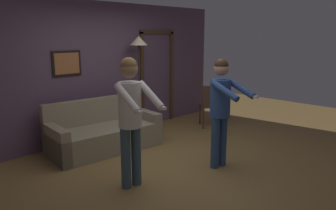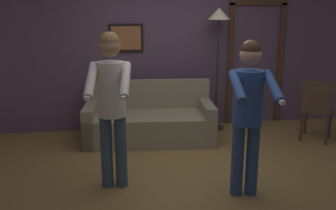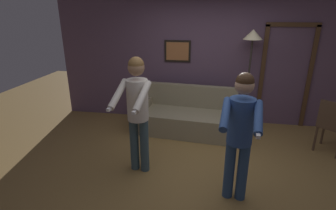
# 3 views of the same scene
# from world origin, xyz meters

# --- Properties ---
(ground_plane) EXTENTS (12.00, 12.00, 0.00)m
(ground_plane) POSITION_xyz_m (0.00, 0.00, 0.00)
(ground_plane) COLOR olive
(back_wall_assembly) EXTENTS (6.40, 0.10, 2.60)m
(back_wall_assembly) POSITION_xyz_m (0.02, 1.98, 1.30)
(back_wall_assembly) COLOR #5D465D
(back_wall_assembly) RESTS_ON ground_plane
(couch) EXTENTS (1.97, 1.02, 0.87)m
(couch) POSITION_xyz_m (-0.36, 1.30, 0.28)
(couch) COLOR gray
(couch) RESTS_ON ground_plane
(torchiere_lamp) EXTENTS (0.36, 0.36, 1.96)m
(torchiere_lamp) POSITION_xyz_m (0.80, 1.68, 1.66)
(torchiere_lamp) COLOR #332D28
(torchiere_lamp) RESTS_ON ground_plane
(person_standing_left) EXTENTS (0.49, 0.70, 1.72)m
(person_standing_left) POSITION_xyz_m (-0.93, -0.18, 1.04)
(person_standing_left) COLOR #39525F
(person_standing_left) RESTS_ON ground_plane
(person_standing_right) EXTENTS (0.49, 0.71, 1.65)m
(person_standing_right) POSITION_xyz_m (0.44, -0.61, 0.99)
(person_standing_right) COLOR #2D4B77
(person_standing_right) RESTS_ON ground_plane
(dining_chair_distant) EXTENTS (0.59, 0.59, 0.93)m
(dining_chair_distant) POSITION_xyz_m (2.09, 0.84, 0.53)
(dining_chair_distant) COLOR #4C3828
(dining_chair_distant) RESTS_ON ground_plane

